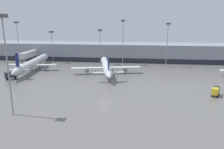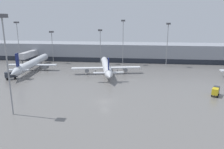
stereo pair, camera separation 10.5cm
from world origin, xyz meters
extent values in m
plane|color=slate|center=(0.00, 0.00, 0.00)|extent=(320.00, 320.00, 0.00)
cube|color=gray|center=(0.00, 62.00, 4.50)|extent=(160.00, 16.00, 9.00)
cube|color=#1E232D|center=(0.00, 53.95, 1.20)|extent=(156.80, 0.10, 2.40)
cube|color=#BCBCC1|center=(-44.88, 46.90, 4.60)|extent=(2.60, 14.19, 2.80)
cylinder|color=#3F4247|center=(-44.88, 40.41, 1.60)|extent=(0.44, 0.44, 3.20)
cylinder|color=silver|center=(-36.37, 33.79, 3.03)|extent=(6.31, 31.93, 3.25)
cone|color=silver|center=(-38.08, 51.38, 3.03)|extent=(3.42, 3.86, 3.09)
cone|color=silver|center=(-34.59, 15.56, 3.03)|extent=(3.38, 5.14, 2.93)
cube|color=silver|center=(-36.29, 33.00, 2.38)|extent=(20.55, 4.28, 0.44)
cube|color=silver|center=(-34.95, 19.25, 3.35)|extent=(7.85, 2.04, 0.35)
cube|color=navy|center=(-34.95, 19.25, 6.73)|extent=(0.56, 2.11, 5.46)
cylinder|color=slate|center=(-41.98, 32.45, 1.40)|extent=(2.03, 2.70, 1.79)
cylinder|color=slate|center=(-30.60, 33.55, 1.40)|extent=(2.03, 2.70, 1.79)
cylinder|color=#2D2D33|center=(-37.36, 44.06, 0.78)|extent=(0.20, 0.20, 1.57)
cylinder|color=#2D2D33|center=(-39.46, 31.89, 0.78)|extent=(0.20, 0.20, 1.57)
cylinder|color=#2D2D33|center=(-32.96, 32.53, 0.78)|extent=(0.20, 0.20, 1.57)
cylinder|color=silver|center=(-4.11, 31.22, 3.03)|extent=(8.49, 27.33, 2.91)
cone|color=silver|center=(-7.27, 46.15, 3.03)|extent=(3.36, 3.70, 2.76)
cone|color=silver|center=(-0.84, 15.73, 3.03)|extent=(3.46, 4.81, 2.62)
cube|color=silver|center=(-3.97, 30.56, 2.45)|extent=(27.47, 7.95, 0.44)
cube|color=silver|center=(-1.52, 18.93, 3.32)|extent=(10.53, 3.43, 0.35)
cube|color=navy|center=(-1.52, 18.93, 6.17)|extent=(0.78, 2.09, 4.55)
cylinder|color=slate|center=(-11.53, 28.96, 1.57)|extent=(2.09, 2.80, 1.60)
cylinder|color=slate|center=(3.59, 32.15, 1.57)|extent=(2.09, 2.80, 1.60)
cylinder|color=#2D2D33|center=(-5.95, 39.91, 0.86)|extent=(0.20, 0.20, 1.72)
cylinder|color=#2D2D33|center=(-8.15, 28.97, 0.86)|extent=(0.20, 0.20, 1.72)
cylinder|color=#2D2D33|center=(0.49, 30.80, 0.86)|extent=(0.20, 0.20, 1.72)
cube|color=#2D333D|center=(-36.94, 18.96, 1.62)|extent=(3.25, 3.15, 1.85)
cube|color=#333842|center=(-38.58, 17.66, 1.72)|extent=(2.40, 2.44, 2.05)
cylinder|color=black|center=(-38.08, 16.93, 0.35)|extent=(0.70, 0.63, 0.70)
cylinder|color=black|center=(-39.18, 18.31, 0.35)|extent=(0.70, 0.63, 0.70)
cylinder|color=black|center=(-36.03, 18.56, 0.35)|extent=(0.70, 0.63, 0.70)
cylinder|color=black|center=(-37.12, 19.94, 0.35)|extent=(0.70, 0.63, 0.70)
cube|color=gold|center=(30.46, 7.45, 1.56)|extent=(2.53, 2.88, 1.72)
cube|color=#333842|center=(31.34, 9.19, 1.63)|extent=(2.03, 2.01, 1.85)
cylinder|color=black|center=(30.72, 9.57, 0.35)|extent=(0.54, 0.74, 0.70)
cylinder|color=black|center=(32.01, 8.91, 0.35)|extent=(0.54, 0.74, 0.70)
cylinder|color=black|center=(29.62, 7.40, 0.35)|extent=(0.54, 0.74, 0.70)
cylinder|color=black|center=(30.90, 6.74, 0.35)|extent=(0.54, 0.74, 0.70)
cylinder|color=gray|center=(-9.76, 50.78, 7.97)|extent=(0.30, 0.30, 15.93)
cube|color=#4C4C51|center=(-9.76, 50.78, 16.33)|extent=(1.80, 1.80, 0.80)
cylinder|color=gray|center=(-19.83, -10.49, 10.80)|extent=(0.30, 0.30, 21.60)
cube|color=#4C4C51|center=(-19.83, -10.49, 22.00)|extent=(1.80, 1.80, 0.80)
cylinder|color=gray|center=(-50.29, 48.09, 9.76)|extent=(0.30, 0.30, 19.53)
cube|color=#4C4C51|center=(-50.29, 48.09, 19.93)|extent=(1.80, 1.80, 0.80)
cylinder|color=gray|center=(21.69, 48.05, 9.53)|extent=(0.30, 0.30, 19.06)
cube|color=#4C4C51|center=(21.69, 48.05, 19.46)|extent=(1.80, 1.80, 0.80)
cylinder|color=gray|center=(1.26, 50.76, 10.19)|extent=(0.30, 0.30, 20.37)
cube|color=#4C4C51|center=(1.26, 50.76, 20.77)|extent=(1.80, 1.80, 0.80)
cylinder|color=gray|center=(-33.90, 50.35, 7.51)|extent=(0.30, 0.30, 15.01)
cube|color=#4C4C51|center=(-33.90, 50.35, 15.41)|extent=(1.80, 1.80, 0.80)
camera|label=1|loc=(8.16, -54.12, 21.25)|focal=35.00mm
camera|label=2|loc=(8.26, -54.11, 21.25)|focal=35.00mm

